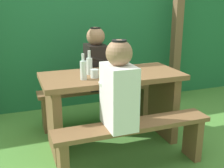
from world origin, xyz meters
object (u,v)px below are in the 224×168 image
(bench_near, at_px, (134,137))
(drinking_glass, at_px, (95,74))
(person_white_shirt, at_px, (119,88))
(cell_phone, at_px, (129,74))
(picnic_table, at_px, (112,97))
(bottle_left, at_px, (83,69))
(person_black_coat, at_px, (96,61))
(bench_far, at_px, (97,98))
(bottle_right, at_px, (89,65))

(bench_near, relative_size, drinking_glass, 17.36)
(person_white_shirt, height_order, cell_phone, person_white_shirt)
(person_white_shirt, relative_size, drinking_glass, 8.92)
(cell_phone, bearing_deg, picnic_table, 141.60)
(bottle_left, bearing_deg, person_black_coat, 63.51)
(bottle_left, bearing_deg, bench_near, -53.51)
(bench_near, xyz_separation_m, bottle_left, (-0.32, 0.43, 0.53))
(bench_near, bearing_deg, person_white_shirt, 178.65)
(person_black_coat, height_order, bottle_left, person_black_coat)
(picnic_table, bearing_deg, bench_far, 90.00)
(person_black_coat, distance_m, bottle_left, 0.73)
(bench_far, distance_m, drinking_glass, 0.81)
(bottle_right, bearing_deg, drinking_glass, -84.08)
(cell_phone, bearing_deg, bench_far, 93.34)
(bench_far, xyz_separation_m, cell_phone, (0.15, -0.62, 0.44))
(bench_near, relative_size, bench_far, 1.00)
(bench_far, distance_m, person_black_coat, 0.46)
(person_white_shirt, height_order, drinking_glass, person_white_shirt)
(bottle_right, bearing_deg, person_white_shirt, -82.42)
(bottle_right, distance_m, cell_phone, 0.40)
(bench_far, height_order, person_black_coat, person_black_coat)
(picnic_table, height_order, drinking_glass, drinking_glass)
(picnic_table, xyz_separation_m, person_white_shirt, (-0.14, -0.54, 0.27))
(picnic_table, distance_m, person_black_coat, 0.60)
(person_white_shirt, bearing_deg, cell_phone, 57.53)
(person_white_shirt, bearing_deg, person_black_coat, 82.37)
(bench_near, xyz_separation_m, person_black_coat, (0.00, 1.08, 0.46))
(picnic_table, relative_size, cell_phone, 10.00)
(picnic_table, relative_size, person_white_shirt, 1.95)
(picnic_table, height_order, cell_phone, cell_phone)
(person_white_shirt, xyz_separation_m, bottle_left, (-0.18, 0.43, 0.07))
(bench_near, xyz_separation_m, drinking_glass, (-0.20, 0.46, 0.47))
(drinking_glass, bearing_deg, person_white_shirt, -81.95)
(drinking_glass, bearing_deg, bench_near, -65.93)
(person_white_shirt, bearing_deg, bottle_left, 112.68)
(person_white_shirt, height_order, bottle_right, person_white_shirt)
(picnic_table, height_order, bench_near, picnic_table)
(drinking_glass, bearing_deg, cell_phone, 0.50)
(bench_far, bearing_deg, picnic_table, -90.00)
(bench_near, height_order, bench_far, same)
(bench_near, height_order, person_black_coat, person_black_coat)
(bench_near, height_order, drinking_glass, drinking_glass)
(person_white_shirt, distance_m, drinking_glass, 0.46)
(drinking_glass, distance_m, bottle_left, 0.13)
(bench_far, bearing_deg, person_white_shirt, -97.40)
(bench_near, xyz_separation_m, bench_far, (0.00, 1.09, 0.00))
(bench_far, relative_size, drinking_glass, 17.36)
(person_white_shirt, bearing_deg, bench_far, 82.60)
(picnic_table, relative_size, drinking_glass, 17.36)
(person_white_shirt, distance_m, bottle_right, 0.59)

